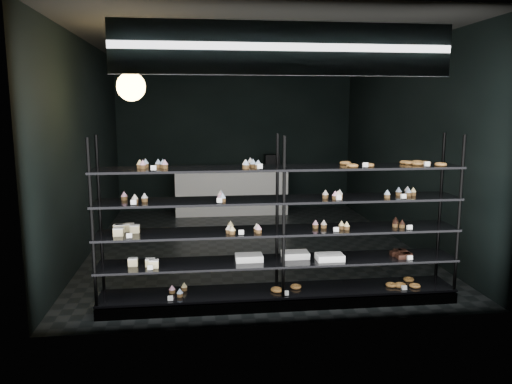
% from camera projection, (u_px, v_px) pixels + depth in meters
% --- Properties ---
extents(room, '(5.01, 6.01, 3.20)m').
position_uv_depth(room, '(251.00, 146.00, 7.79)').
color(room, black).
rests_on(room, ground).
extents(display_shelf, '(4.00, 0.50, 1.91)m').
position_uv_depth(display_shelf, '(278.00, 250.00, 5.56)').
color(display_shelf, black).
rests_on(display_shelf, room).
extents(signage, '(3.30, 0.05, 0.50)m').
position_uv_depth(signage, '(285.00, 49.00, 4.73)').
color(signage, '#0B0D38').
rests_on(signage, room).
extents(pendant_lamp, '(0.35, 0.35, 0.91)m').
position_uv_depth(pendant_lamp, '(131.00, 87.00, 6.11)').
color(pendant_lamp, black).
rests_on(pendant_lamp, room).
extents(service_counter, '(2.39, 0.65, 1.23)m').
position_uv_depth(service_counter, '(232.00, 190.00, 10.40)').
color(service_counter, white).
rests_on(service_counter, room).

